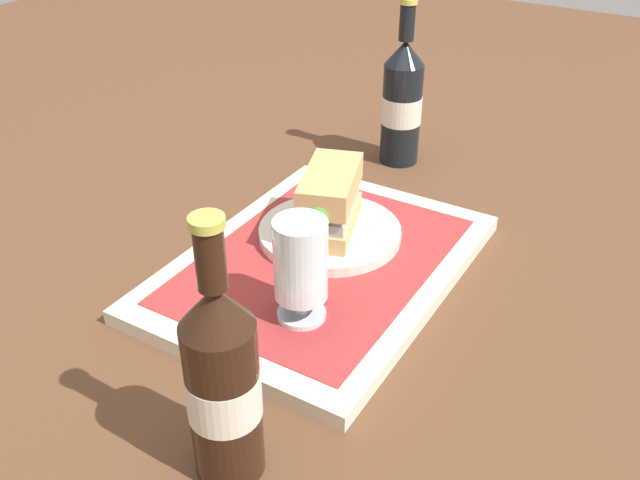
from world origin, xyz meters
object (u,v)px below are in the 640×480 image
at_px(beer_bottle, 223,382).
at_px(second_bottle, 402,101).
at_px(plate, 330,233).
at_px(beer_glass, 301,266).
at_px(sandwich, 330,201).

distance_m(beer_bottle, second_bottle, 0.67).
distance_m(plate, second_bottle, 0.31).
xyz_separation_m(beer_glass, beer_bottle, (0.20, 0.05, 0.01)).
bearing_deg(beer_glass, sandwich, -160.42).
relative_size(plate, second_bottle, 0.71).
bearing_deg(plate, beer_bottle, 16.21).
bearing_deg(sandwich, plate, -180.00).
xyz_separation_m(sandwich, beer_glass, (0.16, 0.06, 0.01)).
distance_m(plate, sandwich, 0.05).
bearing_deg(beer_glass, beer_bottle, 13.36).
height_order(sandwich, beer_bottle, beer_bottle).
xyz_separation_m(sandwich, beer_bottle, (0.36, 0.10, 0.03)).
bearing_deg(beer_glass, second_bottle, -167.90).
height_order(beer_glass, second_bottle, second_bottle).
distance_m(sandwich, beer_glass, 0.17).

